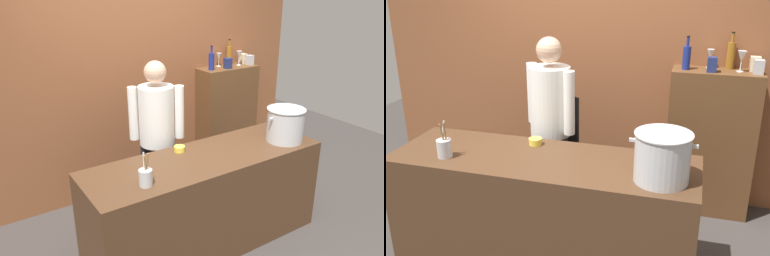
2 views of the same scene
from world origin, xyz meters
TOP-DOWN VIEW (x-y plane):
  - brick_back_panel at (0.00, 1.40)m, footprint 4.40×0.10m
  - prep_counter at (0.00, 0.00)m, footprint 2.20×0.70m
  - bar_cabinet at (1.17, 1.19)m, footprint 0.76×0.32m
  - chef at (-0.15, 0.62)m, footprint 0.48×0.41m
  - stockpot_large at (0.84, -0.11)m, footprint 0.42×0.36m
  - utensil_crock at (-0.67, -0.17)m, footprint 0.10×0.10m
  - butter_jar at (-0.13, 0.22)m, footprint 0.10×0.10m
  - wine_bottle_cobalt at (0.90, 1.17)m, footprint 0.07×0.07m
  - wine_bottle_amber at (1.27, 1.29)m, footprint 0.07×0.07m
  - wine_glass_short at (1.35, 1.19)m, footprint 0.07×0.07m
  - wine_glass_tall at (1.10, 1.28)m, footprint 0.06×0.06m
  - spice_tin_silver at (1.49, 1.15)m, footprint 0.08×0.08m
  - spice_tin_navy at (1.12, 1.13)m, footprint 0.08×0.08m
  - spice_tin_cream at (1.47, 1.26)m, footprint 0.08×0.08m

SIDE VIEW (x-z plane):
  - prep_counter at x=0.00m, z-range 0.00..0.90m
  - bar_cabinet at x=1.17m, z-range 0.00..1.34m
  - butter_jar at x=-0.13m, z-range 0.90..0.95m
  - chef at x=-0.15m, z-range 0.13..1.79m
  - utensil_crock at x=-0.67m, z-range 0.84..1.10m
  - stockpot_large at x=0.84m, z-range 0.90..1.22m
  - spice_tin_silver at x=1.49m, z-range 1.34..1.46m
  - spice_tin_cream at x=1.47m, z-range 1.34..1.47m
  - spice_tin_navy at x=1.12m, z-range 1.34..1.47m
  - wine_bottle_cobalt at x=0.90m, z-range 1.31..1.59m
  - wine_glass_tall at x=1.10m, z-range 1.37..1.54m
  - wine_bottle_amber at x=1.27m, z-range 1.31..1.62m
  - wine_glass_short at x=1.35m, z-range 1.38..1.56m
  - brick_back_panel at x=0.00m, z-range 0.00..3.00m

